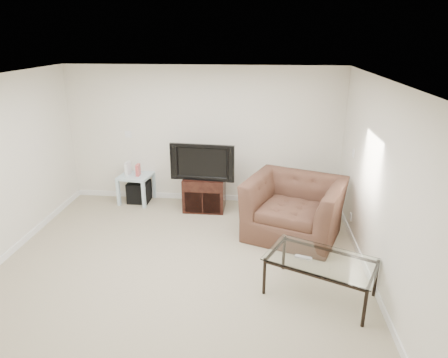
# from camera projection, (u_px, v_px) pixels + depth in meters

# --- Properties ---
(floor) EXTENTS (5.00, 5.00, 0.00)m
(floor) POSITION_uv_depth(u_px,v_px,m) (179.00, 271.00, 5.35)
(floor) COLOR tan
(floor) RESTS_ON ground
(ceiling) EXTENTS (5.00, 5.00, 0.00)m
(ceiling) POSITION_uv_depth(u_px,v_px,m) (170.00, 81.00, 4.49)
(ceiling) COLOR white
(ceiling) RESTS_ON ground
(wall_back) EXTENTS (5.00, 0.02, 2.50)m
(wall_back) POSITION_uv_depth(u_px,v_px,m) (203.00, 136.00, 7.26)
(wall_back) COLOR silver
(wall_back) RESTS_ON ground
(wall_right) EXTENTS (0.02, 5.00, 2.50)m
(wall_right) POSITION_uv_depth(u_px,v_px,m) (383.00, 191.00, 4.71)
(wall_right) COLOR silver
(wall_right) RESTS_ON ground
(plate_back) EXTENTS (0.12, 0.02, 0.12)m
(plate_back) POSITION_uv_depth(u_px,v_px,m) (128.00, 134.00, 7.37)
(plate_back) COLOR white
(plate_back) RESTS_ON wall_back
(plate_right_switch) EXTENTS (0.02, 0.09, 0.13)m
(plate_right_switch) POSITION_uv_depth(u_px,v_px,m) (353.00, 153.00, 6.20)
(plate_right_switch) COLOR white
(plate_right_switch) RESTS_ON wall_right
(plate_right_outlet) EXTENTS (0.02, 0.08, 0.12)m
(plate_right_outlet) POSITION_uv_depth(u_px,v_px,m) (351.00, 217.00, 6.25)
(plate_right_outlet) COLOR white
(plate_right_outlet) RESTS_ON wall_right
(tv_stand) EXTENTS (0.73, 0.51, 0.60)m
(tv_stand) POSITION_uv_depth(u_px,v_px,m) (204.00, 193.00, 7.16)
(tv_stand) COLOR black
(tv_stand) RESTS_ON floor
(dvd_player) EXTENTS (0.36, 0.25, 0.05)m
(dvd_player) POSITION_uv_depth(u_px,v_px,m) (204.00, 184.00, 7.05)
(dvd_player) COLOR black
(dvd_player) RESTS_ON tv_stand
(television) EXTENTS (1.06, 0.30, 0.65)m
(television) POSITION_uv_depth(u_px,v_px,m) (204.00, 161.00, 6.92)
(television) COLOR black
(television) RESTS_ON tv_stand
(side_table) EXTENTS (0.63, 0.63, 0.53)m
(side_table) POSITION_uv_depth(u_px,v_px,m) (137.00, 188.00, 7.50)
(side_table) COLOR silver
(side_table) RESTS_ON floor
(subwoofer) EXTENTS (0.39, 0.39, 0.39)m
(subwoofer) POSITION_uv_depth(u_px,v_px,m) (139.00, 192.00, 7.54)
(subwoofer) COLOR black
(subwoofer) RESTS_ON floor
(game_console) EXTENTS (0.08, 0.18, 0.25)m
(game_console) POSITION_uv_depth(u_px,v_px,m) (128.00, 168.00, 7.37)
(game_console) COLOR white
(game_console) RESTS_ON side_table
(game_case) EXTENTS (0.06, 0.16, 0.21)m
(game_case) POSITION_uv_depth(u_px,v_px,m) (138.00, 170.00, 7.34)
(game_case) COLOR #CC4C4C
(game_case) RESTS_ON side_table
(recliner) EXTENTS (1.64, 1.35, 1.23)m
(recliner) POSITION_uv_depth(u_px,v_px,m) (295.00, 199.00, 6.12)
(recliner) COLOR brown
(recliner) RESTS_ON floor
(coffee_table) EXTENTS (1.45, 1.18, 0.49)m
(coffee_table) POSITION_uv_depth(u_px,v_px,m) (320.00, 277.00, 4.79)
(coffee_table) COLOR black
(coffee_table) RESTS_ON floor
(remote) EXTENTS (0.21, 0.11, 0.02)m
(remote) POSITION_uv_depth(u_px,v_px,m) (303.00, 257.00, 4.72)
(remote) COLOR #B2B2B7
(remote) RESTS_ON coffee_table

